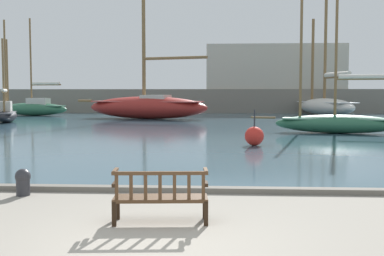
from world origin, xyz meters
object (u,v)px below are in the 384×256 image
Objects in this scene: park_bench at (161,196)px; sailboat_centre_channel at (338,121)px; sailboat_far_port at (34,107)px; sailboat_nearest_port at (6,112)px; channel_buoy at (254,136)px; sailboat_mid_port at (325,104)px; sailboat_outer_starboard at (147,105)px; mooring_bollard at (23,181)px.

sailboat_centre_channel reaches higher than park_bench.
sailboat_nearest_port is (2.01, -10.43, -0.07)m from sailboat_far_port.
sailboat_far_port is 6.27× the size of channel_buoy.
sailboat_centre_channel is at bearing 52.73° from channel_buoy.
sailboat_mid_port is 0.75× the size of sailboat_outer_starboard.
mooring_bollard is at bearing -120.54° from channel_buoy.
sailboat_nearest_port is 27.49m from mooring_bollard.
park_bench is 1.11× the size of channel_buoy.
mooring_bollard is 0.39× the size of channel_buoy.
channel_buoy is (-4.88, -6.42, -0.28)m from sailboat_centre_channel.
sailboat_far_port reaches higher than mooring_bollard.
park_bench is at bearing -105.89° from sailboat_mid_port.
sailboat_nearest_port is at bearing -79.12° from sailboat_far_port.
park_bench is at bearing -60.98° from sailboat_nearest_port.
park_bench is at bearing -32.13° from mooring_bollard.
sailboat_mid_port is 1.50× the size of sailboat_nearest_port.
sailboat_mid_port reaches higher than park_bench.
sailboat_mid_port is 1.25× the size of sailboat_centre_channel.
sailboat_mid_port is at bearing 74.11° from park_bench.
sailboat_centre_channel is 8.07m from channel_buoy.
sailboat_far_port is at bearing 155.98° from sailboat_outer_starboard.
channel_buoy is at bearing -107.60° from sailboat_mid_port.
channel_buoy is at bearing 59.46° from mooring_bollard.
sailboat_mid_port reaches higher than sailboat_nearest_port.
park_bench is 11.88m from channel_buoy.
park_bench is 0.14× the size of sailboat_mid_port.
sailboat_nearest_port is 0.50× the size of sailboat_outer_starboard.
sailboat_nearest_port is (-22.22, 8.88, 0.04)m from sailboat_centre_channel.
park_bench reaches higher than mooring_bollard.
park_bench is at bearing -80.93° from sailboat_outer_starboard.
sailboat_nearest_port is 11.10m from sailboat_outer_starboard.
sailboat_mid_port is at bearing 24.50° from sailboat_outer_starboard.
sailboat_far_port is 0.61× the size of sailboat_outer_starboard.
park_bench is 0.22× the size of sailboat_nearest_port.
sailboat_mid_port reaches higher than sailboat_centre_channel.
sailboat_outer_starboard is at bearing 27.75° from sailboat_nearest_port.
channel_buoy is (5.66, 9.59, 0.16)m from mooring_bollard.
sailboat_far_port is 32.19m from channel_buoy.
sailboat_far_port is 1.02× the size of sailboat_centre_channel.
mooring_bollard is (13.69, -35.31, -0.55)m from sailboat_far_port.
sailboat_mid_port is at bearing 79.53° from sailboat_centre_channel.
sailboat_mid_port is 1.23× the size of sailboat_far_port.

